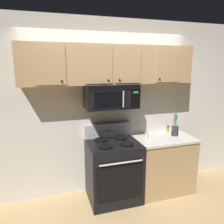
% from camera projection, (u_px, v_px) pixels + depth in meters
% --- Properties ---
extents(ground_plane, '(8.00, 8.00, 0.00)m').
position_uv_depth(ground_plane, '(122.00, 215.00, 2.97)').
color(ground_plane, tan).
extents(back_wall, '(5.20, 0.10, 2.70)m').
position_uv_depth(back_wall, '(106.00, 108.00, 3.41)').
color(back_wall, silver).
rests_on(back_wall, ground_plane).
extents(stove_range, '(0.76, 0.69, 1.12)m').
position_uv_depth(stove_range, '(113.00, 170.00, 3.26)').
color(stove_range, black).
rests_on(stove_range, ground_plane).
extents(over_range_microwave, '(0.76, 0.43, 0.35)m').
position_uv_depth(over_range_microwave, '(111.00, 96.00, 3.13)').
color(over_range_microwave, black).
extents(upper_cabinets, '(2.50, 0.36, 0.55)m').
position_uv_depth(upper_cabinets, '(110.00, 65.00, 3.07)').
color(upper_cabinets, tan).
extents(counter_segment, '(0.93, 0.65, 0.90)m').
position_uv_depth(counter_segment, '(162.00, 163.00, 3.51)').
color(counter_segment, tan).
rests_on(counter_segment, ground_plane).
extents(utensil_crock_charcoal, '(0.13, 0.11, 0.39)m').
position_uv_depth(utensil_crock_charcoal, '(175.00, 129.00, 3.48)').
color(utensil_crock_charcoal, '#2D2D33').
rests_on(utensil_crock_charcoal, counter_segment).
extents(salt_shaker, '(0.04, 0.04, 0.10)m').
position_uv_depth(salt_shaker, '(146.00, 136.00, 3.34)').
color(salt_shaker, white).
rests_on(salt_shaker, counter_segment).
extents(spice_jar, '(0.04, 0.04, 0.11)m').
position_uv_depth(spice_jar, '(168.00, 129.00, 3.68)').
color(spice_jar, olive).
rests_on(spice_jar, counter_segment).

